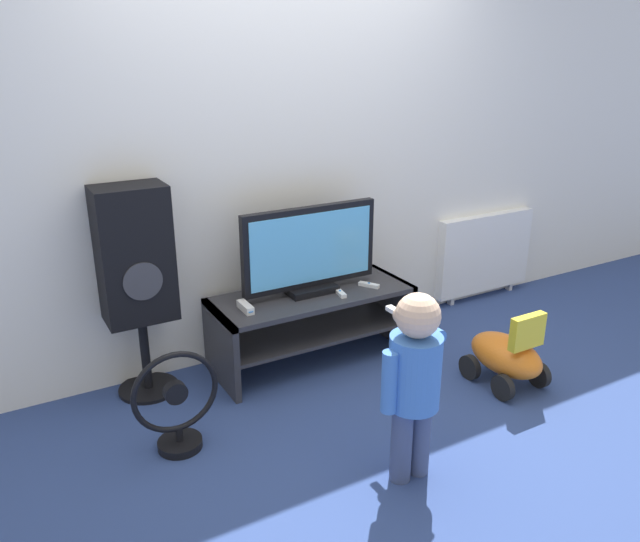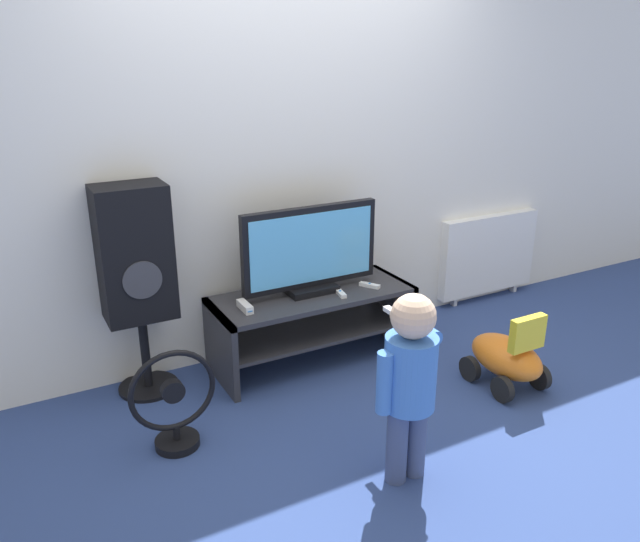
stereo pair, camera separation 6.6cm
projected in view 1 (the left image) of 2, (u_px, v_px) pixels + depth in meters
The scene contains 12 objects.
ground_plane at pixel (332, 377), 3.67m from camera, with size 16.00×16.00×0.00m, color navy.
wall_back at pixel (285, 142), 3.69m from camera, with size 10.00×0.06×2.60m.
tv_stand at pixel (312, 315), 3.77m from camera, with size 1.22×0.48×0.45m.
television at pixel (310, 251), 3.65m from camera, with size 0.86×0.20×0.52m.
game_console at pixel (245, 307), 3.46m from camera, with size 0.04×0.15×0.04m.
remote_primary at pixel (369, 285), 3.81m from camera, with size 0.10×0.13×0.03m.
remote_secondary at pixel (340, 293), 3.69m from camera, with size 0.06×0.13×0.03m.
child at pixel (413, 372), 2.67m from camera, with size 0.34×0.50×0.89m.
speaker_tower at pixel (135, 261), 3.27m from camera, with size 0.37×0.33×1.18m.
floor_fan at pixel (177, 406), 2.95m from camera, with size 0.42×0.22×0.51m.
ride_on_toy at pixel (507, 355), 3.54m from camera, with size 0.32×0.48×0.47m.
radiator at pixel (484, 253), 4.71m from camera, with size 0.86×0.08×0.66m.
Camera 1 is at (-1.66, -2.78, 1.85)m, focal length 35.00 mm.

